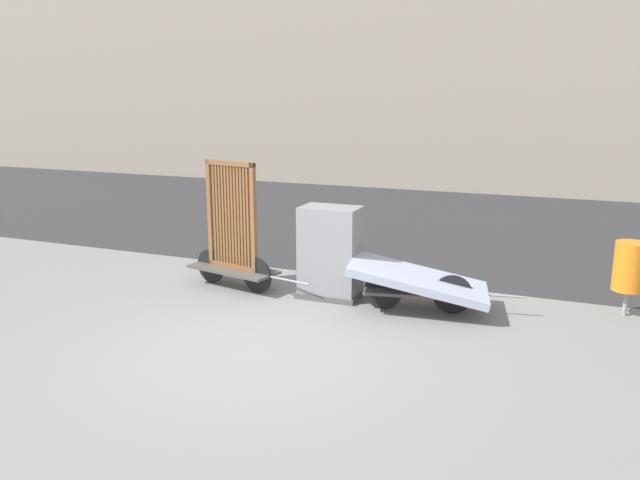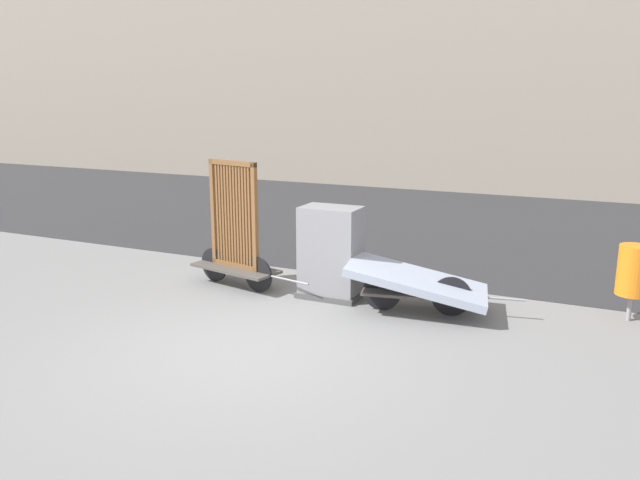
{
  "view_description": "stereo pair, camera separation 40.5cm",
  "coord_description": "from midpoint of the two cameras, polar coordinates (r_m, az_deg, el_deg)",
  "views": [
    {
      "loc": [
        3.26,
        -6.0,
        2.9
      ],
      "look_at": [
        0.0,
        2.04,
        0.88
      ],
      "focal_mm": 35.0,
      "sensor_mm": 36.0,
      "label": 1
    },
    {
      "loc": [
        3.63,
        -5.84,
        2.9
      ],
      "look_at": [
        0.0,
        2.04,
        0.88
      ],
      "focal_mm": 35.0,
      "sensor_mm": 36.0,
      "label": 2
    }
  ],
  "objects": [
    {
      "name": "ground_plane",
      "position": [
        7.43,
        -5.09,
        -9.86
      ],
      "size": [
        60.0,
        60.0,
        0.0
      ],
      "primitive_type": "plane",
      "color": "slate"
    },
    {
      "name": "bike_cart_with_bedframe",
      "position": [
        9.58,
        -6.59,
        -0.07
      ],
      "size": [
        2.16,
        0.84,
        1.95
      ],
      "rotation": [
        0.0,
        0.0,
        -0.2
      ],
      "color": "#4C4742",
      "rests_on": "ground_plane"
    },
    {
      "name": "utility_cabinet",
      "position": [
        9.05,
        2.28,
        -1.41
      ],
      "size": [
        0.91,
        0.6,
        1.34
      ],
      "color": "#4C4C4C",
      "rests_on": "ground_plane"
    },
    {
      "name": "bike_cart_with_mattress",
      "position": [
        8.57,
        10.19,
        -3.89
      ],
      "size": [
        2.41,
        1.35,
        0.7
      ],
      "rotation": [
        0.0,
        0.0,
        0.19
      ],
      "color": "#4C4742",
      "rests_on": "ground_plane"
    },
    {
      "name": "trash_bin",
      "position": [
        9.12,
        27.92,
        -2.51
      ],
      "size": [
        0.41,
        0.41,
        1.01
      ],
      "color": "gray",
      "rests_on": "ground_plane"
    },
    {
      "name": "road_strip",
      "position": [
        14.74,
        10.77,
        1.58
      ],
      "size": [
        56.0,
        9.72,
        0.01
      ],
      "color": "#2D2D30",
      "rests_on": "ground_plane"
    }
  ]
}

